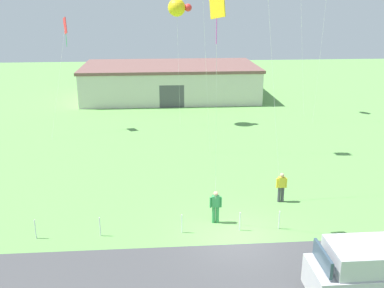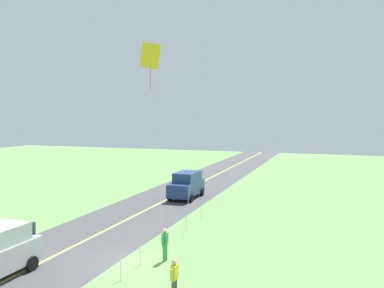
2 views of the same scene
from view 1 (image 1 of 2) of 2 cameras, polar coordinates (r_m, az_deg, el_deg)
name	(u,v)px [view 1 (image 1 of 2)]	position (r m, az deg, el deg)	size (l,w,h in m)	color
ground_plane	(236,239)	(20.24, 5.69, -12.08)	(120.00, 120.00, 0.10)	#60994C
car_suv_foreground	(372,273)	(17.00, 22.09, -15.12)	(4.40, 2.12, 2.24)	#B7B7BC
person_adult_near	(281,186)	(23.56, 11.41, -5.35)	(0.58, 0.22, 1.60)	#3F3F47
person_adult_companion	(216,206)	(21.05, 3.05, -7.93)	(0.58, 0.22, 1.60)	#338C4C
kite_blue_mid	(217,7)	(18.09, 3.22, 17.13)	(0.58, 1.30, 10.65)	silver
kite_yellow_high	(178,8)	(36.74, -1.87, 17.11)	(1.90, 1.71, 10.18)	silver
kite_pink_drift	(65,28)	(36.37, -16.00, 14.18)	(1.42, 3.27, 8.87)	silver
warehouse_distant	(170,81)	(48.20, -2.83, 8.09)	(18.36, 10.20, 3.50)	beige
fence_post_0	(35,229)	(21.06, -19.47, -10.28)	(0.05, 0.05, 0.90)	silver
fence_post_1	(100,227)	(20.51, -11.73, -10.37)	(0.05, 0.05, 0.90)	silver
fence_post_2	(182,224)	(20.35, -1.32, -10.19)	(0.05, 0.05, 0.90)	silver
fence_post_3	(240,221)	(20.65, 6.17, -9.86)	(0.05, 0.05, 0.90)	silver
fence_post_4	(279,220)	(21.04, 11.14, -9.55)	(0.05, 0.05, 0.90)	silver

